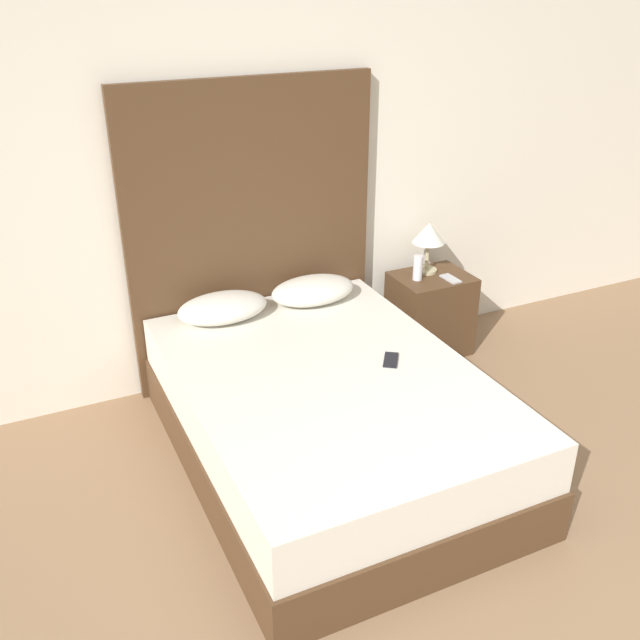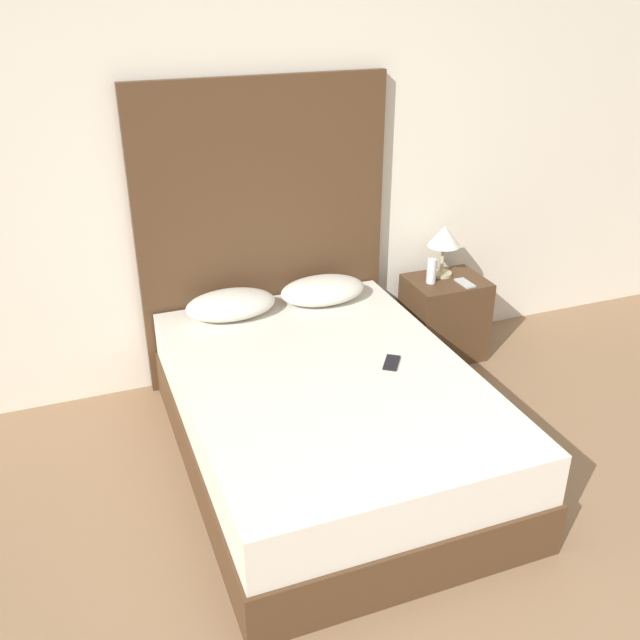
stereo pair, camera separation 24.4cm
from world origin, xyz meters
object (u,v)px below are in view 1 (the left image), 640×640
(table_lamp, at_px, (429,235))
(phone_on_nightstand, at_px, (451,279))
(phone_on_bed, at_px, (391,360))
(nightstand, at_px, (430,314))
(bed, at_px, (328,417))

(table_lamp, relative_size, phone_on_nightstand, 2.21)
(phone_on_bed, relative_size, table_lamp, 0.49)
(table_lamp, bearing_deg, nightstand, -90.58)
(nightstand, xyz_separation_m, phone_on_nightstand, (0.07, -0.10, 0.28))
(table_lamp, distance_m, phone_on_nightstand, 0.31)
(nightstand, bearing_deg, phone_on_nightstand, -53.72)
(bed, xyz_separation_m, nightstand, (1.13, 0.79, 0.01))
(nightstand, bearing_deg, phone_on_bed, -134.23)
(bed, bearing_deg, phone_on_nightstand, 29.77)
(phone_on_bed, height_order, phone_on_nightstand, phone_on_nightstand)
(phone_on_bed, bearing_deg, bed, 175.76)
(phone_on_nightstand, bearing_deg, table_lamp, 111.96)
(bed, bearing_deg, table_lamp, 37.32)
(table_lamp, xyz_separation_m, phone_on_nightstand, (0.07, -0.18, -0.25))
(table_lamp, height_order, phone_on_nightstand, table_lamp)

